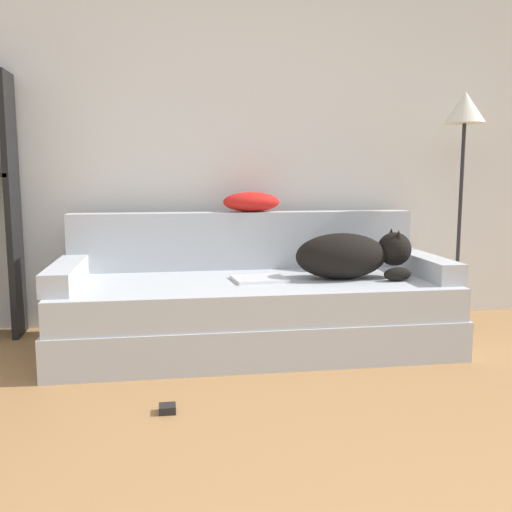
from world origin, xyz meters
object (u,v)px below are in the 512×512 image
at_px(dog, 351,255).
at_px(throw_pillow, 251,202).
at_px(power_adapter, 167,409).
at_px(laptop, 259,279).
at_px(couch, 253,314).
at_px(floor_lamp, 464,132).

relative_size(dog, throw_pillow, 1.89).
bearing_deg(power_adapter, laptop, 57.66).
height_order(couch, dog, dog).
bearing_deg(couch, throw_pillow, 83.18).
bearing_deg(floor_lamp, couch, -169.57).
height_order(laptop, throw_pillow, throw_pillow).
relative_size(dog, floor_lamp, 0.45).
distance_m(laptop, floor_lamp, 1.65).
distance_m(couch, floor_lamp, 1.79).
bearing_deg(throw_pillow, couch, -96.82).
distance_m(throw_pillow, power_adapter, 1.63).
bearing_deg(dog, floor_lamp, 20.76).
height_order(dog, throw_pillow, throw_pillow).
distance_m(dog, laptop, 0.56).
bearing_deg(power_adapter, throw_pillow, 66.89).
relative_size(couch, dog, 3.23).
xyz_separation_m(laptop, floor_lamp, (1.38, 0.30, 0.86)).
bearing_deg(couch, power_adapter, -119.85).
distance_m(dog, power_adapter, 1.45).
height_order(dog, power_adapter, dog).
bearing_deg(floor_lamp, power_adapter, -149.22).
distance_m(couch, dog, 0.67).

